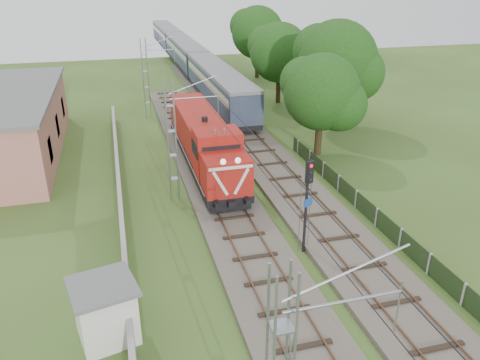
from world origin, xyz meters
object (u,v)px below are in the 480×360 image
object	(u,v)px
coach_rake	(185,52)
relay_hut	(106,311)
signal_post	(308,190)
locomotive	(204,140)

from	to	relation	value
coach_rake	relay_hut	xyz separation A→B (m)	(-12.40, -57.74, -1.28)
signal_post	relay_hut	distance (m)	11.17
signal_post	coach_rake	bearing A→B (deg)	87.67
signal_post	locomotive	bearing A→B (deg)	102.03
coach_rake	relay_hut	bearing A→B (deg)	-102.12
coach_rake	relay_hut	world-z (taller)	coach_rake
signal_post	relay_hut	xyz separation A→B (m)	(-10.21, -3.84, -2.38)
coach_rake	signal_post	size ratio (longest dim) A/B	13.06
signal_post	relay_hut	world-z (taller)	signal_post
relay_hut	coach_rake	bearing A→B (deg)	77.88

